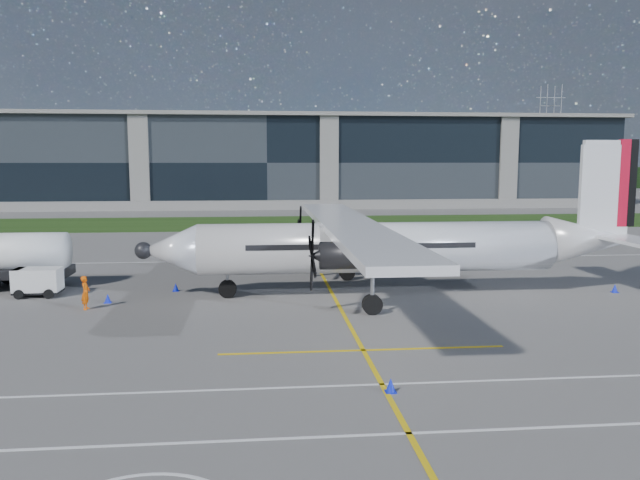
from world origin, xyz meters
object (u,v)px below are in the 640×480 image
safety_cone_nose_stbd (176,287)px  safety_cone_stbdwing (320,252)px  turboprop_aircraft (395,218)px  ground_crew_person (85,290)px  baggage_tug (38,282)px  pylon_east (549,137)px  safety_cone_tail (615,288)px  safety_cone_portwing (391,385)px  safety_cone_fwd (108,298)px

safety_cone_nose_stbd → safety_cone_stbdwing: bearing=53.5°
turboprop_aircraft → ground_crew_person: (-17.09, -2.10, -3.52)m
baggage_tug → safety_cone_nose_stbd: size_ratio=5.47×
pylon_east → ground_crew_person: (-95.46, -147.43, -13.97)m
turboprop_aircraft → safety_cone_stbdwing: size_ratio=60.67×
turboprop_aircraft → safety_cone_tail: (13.26, -0.76, -4.30)m
safety_cone_nose_stbd → safety_cone_portwing: same height
baggage_tug → safety_cone_stbdwing: 22.84m
turboprop_aircraft → safety_cone_nose_stbd: size_ratio=60.67×
safety_cone_fwd → safety_cone_portwing: bearing=-49.0°
safety_cone_tail → safety_cone_fwd: size_ratio=1.00×
safety_cone_portwing → safety_cone_fwd: (-12.84, 14.77, 0.00)m
safety_cone_portwing → safety_cone_tail: 22.26m
pylon_east → ground_crew_person: size_ratio=14.56×
safety_cone_portwing → safety_cone_stbdwing: 31.16m
safety_cone_portwing → safety_cone_fwd: same height
turboprop_aircraft → safety_cone_nose_stbd: bearing=170.5°
turboprop_aircraft → ground_crew_person: turboprop_aircraft is taller
safety_cone_tail → safety_cone_nose_stbd: bearing=173.7°
safety_cone_tail → safety_cone_fwd: 29.58m
baggage_tug → pylon_east: bearing=55.4°
pylon_east → safety_cone_fwd: pylon_east is taller
safety_cone_nose_stbd → safety_cone_tail: same height
ground_crew_person → safety_cone_stbdwing: ground_crew_person is taller
safety_cone_nose_stbd → safety_cone_tail: bearing=-6.3°
baggage_tug → safety_cone_tail: bearing=-3.8°
pylon_east → safety_cone_stbdwing: size_ratio=60.00×
safety_cone_stbdwing → safety_cone_tail: size_ratio=1.00×
baggage_tug → ground_crew_person: 5.13m
pylon_east → safety_cone_fwd: bearing=-123.0°
safety_cone_tail → turboprop_aircraft: bearing=176.7°
baggage_tug → safety_cone_fwd: (4.43, -2.15, -0.57)m
ground_crew_person → pylon_east: bearing=-32.2°
pylon_east → safety_cone_nose_stbd: 170.47m
baggage_tug → turboprop_aircraft: bearing=-4.1°
safety_cone_stbdwing → baggage_tug: bearing=-141.4°
pylon_east → safety_cone_nose_stbd: bearing=-122.5°
pylon_east → safety_cone_tail: 160.62m
safety_cone_tail → safety_cone_fwd: bearing=179.8°
turboprop_aircraft → safety_cone_portwing: 16.39m
safety_cone_nose_stbd → safety_cone_tail: 26.39m
baggage_tug → safety_cone_nose_stbd: bearing=4.9°
safety_cone_portwing → baggage_tug: bearing=135.6°
pylon_east → safety_cone_nose_stbd: size_ratio=60.00×
baggage_tug → safety_cone_fwd: 4.96m
turboprop_aircraft → ground_crew_person: bearing=-173.0°
turboprop_aircraft → safety_cone_stbdwing: turboprop_aircraft is taller
safety_cone_stbdwing → safety_cone_fwd: same height
ground_crew_person → safety_cone_portwing: 19.06m
ground_crew_person → safety_cone_tail: 30.39m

